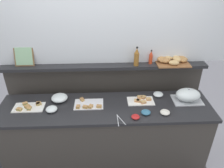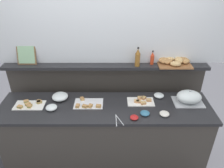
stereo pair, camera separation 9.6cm
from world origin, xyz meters
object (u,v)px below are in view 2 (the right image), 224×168
(framed_picture, at_px, (26,55))
(glass_bowl_small, at_px, (60,97))
(glass_bowl_medium, at_px, (159,96))
(condiment_bowl_cream, at_px, (164,114))
(hot_sauce_bottle, at_px, (152,58))
(bread_basket, at_px, (175,61))
(sandwich_platter_side, at_px, (30,105))
(serving_tongs, at_px, (118,120))
(condiment_bowl_teal, at_px, (145,113))
(glass_bowl_large, at_px, (52,108))
(condiment_bowl_red, at_px, (134,117))
(vinegar_bottle_amber, at_px, (138,58))
(sandwich_platter_front, at_px, (88,104))
(serving_cloche, at_px, (189,97))
(sandwich_platter_rear, at_px, (141,101))

(framed_picture, bearing_deg, glass_bowl_small, -35.11)
(glass_bowl_medium, xyz_separation_m, condiment_bowl_cream, (-0.00, -0.35, -0.00))
(condiment_bowl_cream, distance_m, hot_sauce_bottle, 0.70)
(glass_bowl_small, height_order, bread_basket, bread_basket)
(framed_picture, bearing_deg, sandwich_platter_side, -77.11)
(sandwich_platter_side, relative_size, framed_picture, 1.44)
(bread_basket, xyz_separation_m, framed_picture, (-1.80, 0.01, 0.08))
(sandwich_platter_side, distance_m, serving_tongs, 1.03)
(glass_bowl_small, bearing_deg, framed_picture, 144.89)
(condiment_bowl_teal, height_order, hot_sauce_bottle, hot_sauce_bottle)
(glass_bowl_large, relative_size, condiment_bowl_red, 1.42)
(serving_tongs, height_order, vinegar_bottle_amber, vinegar_bottle_amber)
(glass_bowl_medium, height_order, bread_basket, bread_basket)
(sandwich_platter_front, bearing_deg, serving_cloche, 2.16)
(glass_bowl_large, bearing_deg, hot_sauce_bottle, 22.35)
(sandwich_platter_front, bearing_deg, condiment_bowl_red, -26.38)
(hot_sauce_bottle, height_order, framed_picture, framed_picture)
(sandwich_platter_side, xyz_separation_m, glass_bowl_medium, (1.51, 0.18, 0.01))
(sandwich_platter_front, height_order, vinegar_bottle_amber, vinegar_bottle_amber)
(glass_bowl_large, height_order, glass_bowl_small, glass_bowl_small)
(sandwich_platter_side, distance_m, vinegar_bottle_amber, 1.36)
(serving_cloche, distance_m, serving_tongs, 0.89)
(glass_bowl_medium, height_order, hot_sauce_bottle, hot_sauce_bottle)
(glass_bowl_medium, xyz_separation_m, serving_tongs, (-0.51, -0.44, -0.02))
(serving_cloche, distance_m, condiment_bowl_teal, 0.58)
(condiment_bowl_cream, height_order, condiment_bowl_red, condiment_bowl_cream)
(glass_bowl_large, height_order, bread_basket, bread_basket)
(glass_bowl_large, distance_m, glass_bowl_small, 0.21)
(glass_bowl_large, bearing_deg, condiment_bowl_red, -10.18)
(sandwich_platter_rear, relative_size, hot_sauce_bottle, 1.76)
(condiment_bowl_cream, bearing_deg, serving_tongs, -170.21)
(serving_cloche, xyz_separation_m, condiment_bowl_red, (-0.65, -0.30, -0.06))
(sandwich_platter_rear, relative_size, condiment_bowl_red, 3.46)
(sandwich_platter_front, relative_size, serving_tongs, 1.77)
(sandwich_platter_side, xyz_separation_m, glass_bowl_small, (0.32, 0.13, 0.02))
(sandwich_platter_front, bearing_deg, framed_picture, 151.87)
(sandwich_platter_side, relative_size, condiment_bowl_cream, 3.21)
(glass_bowl_small, relative_size, framed_picture, 0.80)
(sandwich_platter_rear, bearing_deg, vinegar_bottle_amber, 97.19)
(serving_cloche, relative_size, serving_tongs, 1.82)
(bread_basket, bearing_deg, condiment_bowl_teal, -125.33)
(condiment_bowl_red, bearing_deg, sandwich_platter_front, 153.62)
(sandwich_platter_side, height_order, hot_sauce_bottle, hot_sauce_bottle)
(glass_bowl_medium, bearing_deg, sandwich_platter_front, -169.35)
(sandwich_platter_side, relative_size, glass_bowl_large, 2.69)
(glass_bowl_medium, distance_m, glass_bowl_small, 1.19)
(serving_tongs, xyz_separation_m, vinegar_bottle_amber, (0.24, 0.62, 0.43))
(sandwich_platter_rear, relative_size, glass_bowl_small, 1.63)
(serving_tongs, bearing_deg, hot_sauce_bottle, 57.37)
(sandwich_platter_side, bearing_deg, glass_bowl_medium, 6.64)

